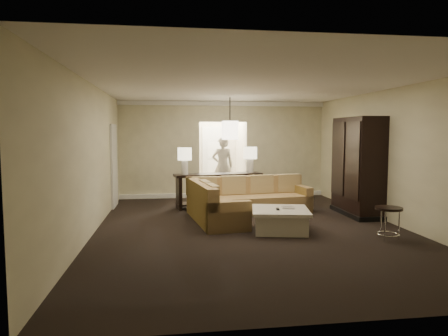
{
  "coord_description": "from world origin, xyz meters",
  "views": [
    {
      "loc": [
        -1.58,
        -7.61,
        1.88
      ],
      "look_at": [
        -0.36,
        1.2,
        1.1
      ],
      "focal_mm": 32.0,
      "sensor_mm": 36.0,
      "label": 1
    }
  ],
  "objects": [
    {
      "name": "ground",
      "position": [
        0.0,
        0.0,
        0.0
      ],
      "size": [
        8.0,
        8.0,
        0.0
      ],
      "primitive_type": "plane",
      "color": "black",
      "rests_on": "ground"
    },
    {
      "name": "sectional_sofa",
      "position": [
        0.0,
        1.18,
        0.34
      ],
      "size": [
        2.97,
        2.56,
        0.86
      ],
      "rotation": [
        0.0,
        0.0,
        0.13
      ],
      "color": "brown",
      "rests_on": "ground"
    },
    {
      "name": "wall_right",
      "position": [
        3.0,
        0.0,
        1.4
      ],
      "size": [
        0.04,
        8.0,
        2.8
      ],
      "primitive_type": "cube",
      "color": "beige",
      "rests_on": "ground"
    },
    {
      "name": "wall_front",
      "position": [
        0.0,
        -4.0,
        1.4
      ],
      "size": [
        6.0,
        0.04,
        2.8
      ],
      "primitive_type": "cube",
      "color": "beige",
      "rests_on": "ground"
    },
    {
      "name": "console_table",
      "position": [
        -0.35,
        2.34,
        0.51
      ],
      "size": [
        2.28,
        0.85,
        0.86
      ],
      "rotation": [
        0.0,
        0.0,
        0.16
      ],
      "color": "black",
      "rests_on": "ground"
    },
    {
      "name": "coffee_table",
      "position": [
        0.52,
        -0.28,
        0.22
      ],
      "size": [
        1.25,
        1.25,
        0.45
      ],
      "rotation": [
        0.0,
        0.0,
        -0.2
      ],
      "color": "silver",
      "rests_on": "ground"
    },
    {
      "name": "wall_back",
      "position": [
        0.0,
        4.0,
        1.4
      ],
      "size": [
        6.0,
        0.04,
        2.8
      ],
      "primitive_type": "cube",
      "color": "beige",
      "rests_on": "ground"
    },
    {
      "name": "armoire",
      "position": [
        2.69,
        0.96,
        1.07
      ],
      "size": [
        0.67,
        1.55,
        2.23
      ],
      "color": "black",
      "rests_on": "ground"
    },
    {
      "name": "foyer",
      "position": [
        0.0,
        5.34,
        1.3
      ],
      "size": [
        1.44,
        2.02,
        2.8
      ],
      "color": "beige",
      "rests_on": "ground"
    },
    {
      "name": "side_door",
      "position": [
        -2.97,
        2.8,
        1.05
      ],
      "size": [
        0.05,
        0.9,
        2.1
      ],
      "primitive_type": "cube",
      "color": "silver",
      "rests_on": "ground"
    },
    {
      "name": "table_lamp_right",
      "position": [
        0.5,
        2.48,
        1.3
      ],
      "size": [
        0.34,
        0.34,
        0.66
      ],
      "color": "silver",
      "rests_on": "console_table"
    },
    {
      "name": "pendant_light",
      "position": [
        0.0,
        2.7,
        1.95
      ],
      "size": [
        0.38,
        0.38,
        1.09
      ],
      "color": "black",
      "rests_on": "ceiling"
    },
    {
      "name": "person",
      "position": [
        0.02,
        4.3,
        0.98
      ],
      "size": [
        0.72,
        0.48,
        1.96
      ],
      "primitive_type": "imported",
      "rotation": [
        0.0,
        0.0,
        3.16
      ],
      "color": "beige",
      "rests_on": "ground"
    },
    {
      "name": "baseboard",
      "position": [
        0.0,
        3.95,
        0.06
      ],
      "size": [
        6.0,
        0.1,
        0.12
      ],
      "primitive_type": "cube",
      "color": "white",
      "rests_on": "ground"
    },
    {
      "name": "ceiling",
      "position": [
        0.0,
        0.0,
        2.8
      ],
      "size": [
        6.0,
        8.0,
        0.02
      ],
      "primitive_type": "cube",
      "color": "white",
      "rests_on": "wall_back"
    },
    {
      "name": "table_lamp_left",
      "position": [
        -1.2,
        2.21,
        1.3
      ],
      "size": [
        0.34,
        0.34,
        0.66
      ],
      "color": "silver",
      "rests_on": "console_table"
    },
    {
      "name": "wall_left",
      "position": [
        -3.0,
        0.0,
        1.4
      ],
      "size": [
        0.04,
        8.0,
        2.8
      ],
      "primitive_type": "cube",
      "color": "beige",
      "rests_on": "ground"
    },
    {
      "name": "drink_table",
      "position": [
        2.23,
        -1.17,
        0.42
      ],
      "size": [
        0.47,
        0.47,
        0.58
      ],
      "rotation": [
        0.0,
        0.0,
        -0.31
      ],
      "color": "black",
      "rests_on": "ground"
    },
    {
      "name": "crown_molding",
      "position": [
        0.0,
        3.95,
        2.73
      ],
      "size": [
        6.0,
        0.1,
        0.12
      ],
      "primitive_type": "cube",
      "color": "white",
      "rests_on": "wall_back"
    }
  ]
}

